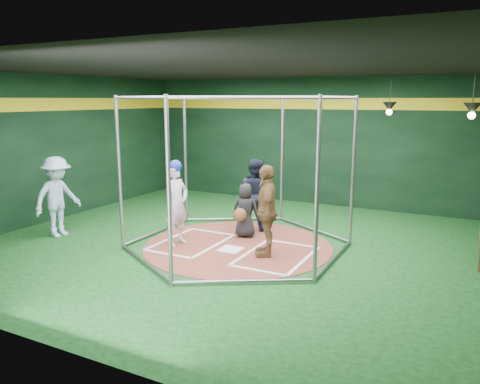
% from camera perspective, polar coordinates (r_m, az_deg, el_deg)
% --- Properties ---
extents(room_shell, '(10.10, 9.10, 3.53)m').
position_cam_1_polar(room_shell, '(9.16, -0.26, 3.92)').
color(room_shell, '#0C3711').
rests_on(room_shell, ground).
extents(clay_disc, '(3.80, 3.80, 0.01)m').
position_cam_1_polar(clay_disc, '(9.54, -0.28, -6.57)').
color(clay_disc, brown).
rests_on(clay_disc, ground).
extents(home_plate, '(0.43, 0.43, 0.01)m').
position_cam_1_polar(home_plate, '(9.28, -1.13, -7.00)').
color(home_plate, white).
rests_on(home_plate, clay_disc).
extents(batter_box_left, '(1.17, 1.77, 0.01)m').
position_cam_1_polar(batter_box_left, '(9.78, -5.93, -6.09)').
color(batter_box_left, white).
rests_on(batter_box_left, clay_disc).
extents(batter_box_right, '(1.17, 1.77, 0.01)m').
position_cam_1_polar(batter_box_right, '(8.94, 4.44, -7.77)').
color(batter_box_right, white).
rests_on(batter_box_right, clay_disc).
extents(batting_cage, '(4.05, 4.67, 3.00)m').
position_cam_1_polar(batting_cage, '(9.19, -0.28, 2.34)').
color(batting_cage, gray).
rests_on(batting_cage, ground).
extents(pendant_lamp_near, '(0.34, 0.34, 0.90)m').
position_cam_1_polar(pendant_lamp_near, '(11.83, 17.76, 9.85)').
color(pendant_lamp_near, black).
rests_on(pendant_lamp_near, room_shell).
extents(pendant_lamp_far, '(0.34, 0.34, 0.90)m').
position_cam_1_polar(pendant_lamp_far, '(10.06, 26.46, 9.05)').
color(pendant_lamp_far, black).
rests_on(pendant_lamp_far, room_shell).
extents(batter_figure, '(0.48, 0.66, 1.74)m').
position_cam_1_polar(batter_figure, '(9.48, -7.77, -1.31)').
color(batter_figure, silver).
rests_on(batter_figure, clay_disc).
extents(visitor_leopard, '(0.80, 1.10, 1.73)m').
position_cam_1_polar(visitor_leopard, '(8.77, 3.26, -2.27)').
color(visitor_leopard, '#9D7443').
rests_on(visitor_leopard, clay_disc).
extents(catcher_figure, '(0.65, 0.64, 1.16)m').
position_cam_1_polar(catcher_figure, '(9.97, 0.61, -2.28)').
color(catcher_figure, black).
rests_on(catcher_figure, clay_disc).
extents(umpire, '(0.83, 0.67, 1.61)m').
position_cam_1_polar(umpire, '(10.57, 1.76, -0.24)').
color(umpire, black).
rests_on(umpire, clay_disc).
extents(bystander_blue, '(0.72, 1.16, 1.73)m').
position_cam_1_polar(bystander_blue, '(10.76, -21.38, -0.55)').
color(bystander_blue, '#A7BEDD').
rests_on(bystander_blue, ground).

